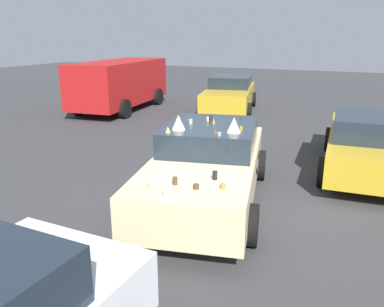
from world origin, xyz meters
TOP-DOWN VIEW (x-y plane):
  - ground_plane at (0.00, 0.00)m, footprint 60.00×60.00m
  - art_car_decorated at (0.07, 0.02)m, footprint 4.88×2.74m
  - parked_van_row_back_center at (7.32, 6.90)m, footprint 5.51×2.65m
  - parked_sedan_behind_right at (3.12, -2.72)m, footprint 4.71×2.30m
  - parked_sedan_far_left at (8.86, 2.67)m, footprint 4.84×2.68m

SIDE VIEW (x-z plane):
  - ground_plane at x=0.00m, z-range 0.00..0.00m
  - parked_sedan_behind_right at x=3.12m, z-range 0.01..1.37m
  - parked_sedan_far_left at x=8.86m, z-range 0.01..1.40m
  - art_car_decorated at x=0.07m, z-range -0.12..1.54m
  - parked_van_row_back_center at x=7.32m, z-range 0.13..2.12m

